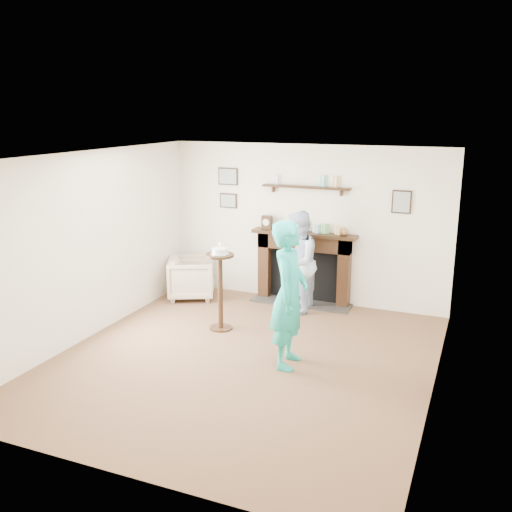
# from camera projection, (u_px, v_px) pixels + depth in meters

# --- Properties ---
(ground) EXTENTS (5.00, 5.00, 0.00)m
(ground) POSITION_uv_depth(u_px,v_px,m) (244.00, 360.00, 7.07)
(ground) COLOR brown
(ground) RESTS_ON ground
(room_shell) EXTENTS (4.54, 5.02, 2.52)m
(room_shell) POSITION_uv_depth(u_px,v_px,m) (264.00, 222.00, 7.28)
(room_shell) COLOR #F2EBCD
(room_shell) RESTS_ON ground
(armchair) EXTENTS (0.97, 0.96, 0.67)m
(armchair) POSITION_uv_depth(u_px,v_px,m) (192.00, 297.00, 9.42)
(armchair) COLOR #C0AE8E
(armchair) RESTS_ON ground
(man) EXTENTS (0.64, 0.79, 1.56)m
(man) POSITION_uv_depth(u_px,v_px,m) (296.00, 312.00, 8.75)
(man) COLOR #A1ADCA
(man) RESTS_ON ground
(woman) EXTENTS (0.49, 0.69, 1.78)m
(woman) POSITION_uv_depth(u_px,v_px,m) (288.00, 364.00, 6.96)
(woman) COLOR #1DA7A4
(woman) RESTS_ON ground
(pedestal_table) EXTENTS (0.39, 0.39, 1.25)m
(pedestal_table) POSITION_uv_depth(u_px,v_px,m) (220.00, 276.00, 7.88)
(pedestal_table) COLOR black
(pedestal_table) RESTS_ON ground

